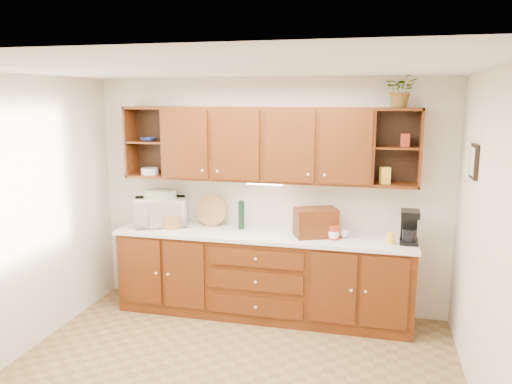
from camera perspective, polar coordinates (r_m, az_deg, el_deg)
The scene contains 25 objects.
ceiling at distance 3.84m, azimuth -4.16°, elevation 13.89°, with size 4.00×4.00×0.00m, color white.
back_wall at distance 5.63m, azimuth 1.46°, elevation -0.38°, with size 4.00×4.00×0.00m, color beige.
left_wall at distance 4.96m, azimuth -26.57°, elevation -3.09°, with size 3.50×3.50×0.00m, color beige.
right_wall at distance 3.90m, azimuth 25.56°, elevation -6.53°, with size 3.50×3.50×0.00m, color beige.
base_cabinets at distance 5.58m, azimuth 0.76°, elevation -9.56°, with size 3.20×0.60×0.90m, color #3E1A07.
countertop at distance 5.43m, azimuth 0.75°, elevation -4.94°, with size 3.24×0.64×0.04m, color silver.
upper_cabinets at distance 5.39m, azimuth 1.23°, elevation 5.48°, with size 3.20×0.33×0.80m.
undercabinet_light at distance 5.40m, azimuth 0.99°, elevation 0.96°, with size 0.40×0.05×0.03m, color white.
framed_picture at distance 4.66m, azimuth 23.67°, elevation 3.21°, with size 0.03×0.24×0.30m, color black.
wicker_basket at distance 5.72m, azimuth -9.55°, elevation -3.32°, with size 0.23×0.23×0.15m, color #A27143.
microwave at distance 5.83m, azimuth -10.85°, elevation -2.23°, with size 0.57×0.39×0.32m, color silver.
towel_stack at distance 5.78m, azimuth -10.92°, elevation -0.27°, with size 0.30×0.22×0.09m, color #E0C469.
wine_bottle at distance 5.57m, azimuth -1.69°, elevation -2.63°, with size 0.07×0.07×0.32m, color black.
woven_tray at distance 5.76m, azimuth -5.08°, elevation -3.74°, with size 0.36×0.36×0.02m, color #A27143.
bread_box at distance 5.30m, azimuth 6.84°, elevation -3.48°, with size 0.43×0.27×0.30m, color #3E1A07.
mug_tree at distance 5.32m, azimuth 9.16°, elevation -4.66°, with size 0.28×0.28×0.31m.
canister_red at distance 5.24m, azimuth 8.93°, elevation -4.58°, with size 0.11×0.11×0.15m, color #9D2B16.
canister_white at distance 5.35m, azimuth 7.95°, elevation -4.15°, with size 0.08×0.08×0.16m, color white.
canister_yellow at distance 5.20m, azimuth 15.07°, elevation -5.13°, with size 0.08×0.08×0.12m, color yellow.
coffee_maker at distance 5.27m, azimuth 17.13°, elevation -3.86°, with size 0.19×0.24×0.34m.
bowl_stack at distance 5.81m, azimuth -12.21°, elevation 5.90°, with size 0.17×0.17×0.04m, color navy.
plate_stack at distance 5.87m, azimuth -12.04°, elevation 2.36°, with size 0.20×0.20×0.07m, color white.
pantry_box_yellow at distance 5.26m, azimuth 14.53°, elevation 1.85°, with size 0.09×0.07×0.17m, color yellow.
pantry_box_red at distance 5.26m, azimuth 16.65°, elevation 5.70°, with size 0.09×0.08×0.13m, color #9D2B16.
potted_plant at distance 5.18m, azimuth 16.30°, elevation 11.16°, with size 0.31×0.27×0.35m, color #999999.
Camera 1 is at (1.17, -3.65, 2.39)m, focal length 35.00 mm.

